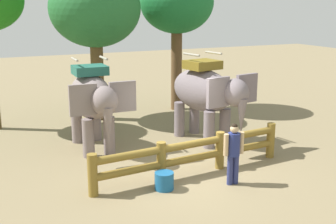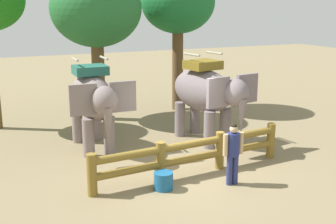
{
  "view_description": "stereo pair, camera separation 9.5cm",
  "coord_description": "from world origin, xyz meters",
  "px_view_note": "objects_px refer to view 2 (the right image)",
  "views": [
    {
      "loc": [
        -5.33,
        -9.89,
        4.48
      ],
      "look_at": [
        0.0,
        1.4,
        1.4
      ],
      "focal_mm": 47.12,
      "sensor_mm": 36.0,
      "label": 1
    },
    {
      "loc": [
        -5.24,
        -9.94,
        4.48
      ],
      "look_at": [
        0.0,
        1.4,
        1.4
      ],
      "focal_mm": 47.12,
      "sensor_mm": 36.0,
      "label": 2
    }
  ],
  "objects_px": {
    "elephant_center": "(207,93)",
    "tree_far_right": "(96,10)",
    "tourist_woman_in_black": "(233,150)",
    "tree_far_left": "(178,4)",
    "elephant_near_left": "(93,99)",
    "log_fence": "(191,153)",
    "feed_bucket": "(163,181)"
  },
  "relations": [
    {
      "from": "tree_far_left",
      "to": "elephant_near_left",
      "type": "bearing_deg",
      "value": -141.03
    },
    {
      "from": "log_fence",
      "to": "tourist_woman_in_black",
      "type": "bearing_deg",
      "value": -58.32
    },
    {
      "from": "elephant_near_left",
      "to": "feed_bucket",
      "type": "distance_m",
      "value": 4.01
    },
    {
      "from": "elephant_center",
      "to": "tree_far_left",
      "type": "bearing_deg",
      "value": 75.42
    },
    {
      "from": "elephant_near_left",
      "to": "tourist_woman_in_black",
      "type": "height_order",
      "value": "elephant_near_left"
    },
    {
      "from": "feed_bucket",
      "to": "tree_far_left",
      "type": "bearing_deg",
      "value": 61.68
    },
    {
      "from": "log_fence",
      "to": "elephant_center",
      "type": "distance_m",
      "value": 3.17
    },
    {
      "from": "tree_far_right",
      "to": "feed_bucket",
      "type": "xyz_separation_m",
      "value": [
        -0.53,
        -7.36,
        -4.03
      ]
    },
    {
      "from": "tree_far_left",
      "to": "feed_bucket",
      "type": "distance_m",
      "value": 9.58
    },
    {
      "from": "elephant_near_left",
      "to": "elephant_center",
      "type": "bearing_deg",
      "value": -11.49
    },
    {
      "from": "elephant_near_left",
      "to": "tourist_woman_in_black",
      "type": "distance_m",
      "value": 4.84
    },
    {
      "from": "log_fence",
      "to": "elephant_center",
      "type": "bearing_deg",
      "value": 52.92
    },
    {
      "from": "log_fence",
      "to": "elephant_center",
      "type": "height_order",
      "value": "elephant_center"
    },
    {
      "from": "elephant_center",
      "to": "tourist_woman_in_black",
      "type": "distance_m",
      "value": 3.68
    },
    {
      "from": "tourist_woman_in_black",
      "to": "feed_bucket",
      "type": "bearing_deg",
      "value": 165.49
    },
    {
      "from": "elephant_near_left",
      "to": "tree_far_left",
      "type": "distance_m",
      "value": 6.78
    },
    {
      "from": "feed_bucket",
      "to": "tree_far_right",
      "type": "bearing_deg",
      "value": 85.87
    },
    {
      "from": "log_fence",
      "to": "tree_far_left",
      "type": "relative_size",
      "value": 0.99
    },
    {
      "from": "tourist_woman_in_black",
      "to": "tree_far_left",
      "type": "distance_m",
      "value": 9.07
    },
    {
      "from": "tree_far_left",
      "to": "feed_bucket",
      "type": "bearing_deg",
      "value": -118.32
    },
    {
      "from": "elephant_center",
      "to": "tree_far_right",
      "type": "height_order",
      "value": "tree_far_right"
    },
    {
      "from": "elephant_center",
      "to": "tourist_woman_in_black",
      "type": "bearing_deg",
      "value": -108.89
    },
    {
      "from": "log_fence",
      "to": "elephant_near_left",
      "type": "bearing_deg",
      "value": 119.84
    },
    {
      "from": "elephant_center",
      "to": "tree_far_right",
      "type": "relative_size",
      "value": 0.6
    },
    {
      "from": "elephant_center",
      "to": "tree_far_left",
      "type": "relative_size",
      "value": 0.6
    },
    {
      "from": "elephant_center",
      "to": "tourist_woman_in_black",
      "type": "relative_size",
      "value": 2.18
    },
    {
      "from": "tourist_woman_in_black",
      "to": "tree_far_right",
      "type": "relative_size",
      "value": 0.28
    },
    {
      "from": "feed_bucket",
      "to": "elephant_near_left",
      "type": "bearing_deg",
      "value": 100.8
    },
    {
      "from": "tree_far_left",
      "to": "log_fence",
      "type": "bearing_deg",
      "value": -113.24
    },
    {
      "from": "elephant_near_left",
      "to": "tourist_woman_in_black",
      "type": "xyz_separation_m",
      "value": [
        2.42,
        -4.14,
        -0.7
      ]
    },
    {
      "from": "elephant_near_left",
      "to": "elephant_center",
      "type": "distance_m",
      "value": 3.66
    },
    {
      "from": "log_fence",
      "to": "tree_far_right",
      "type": "relative_size",
      "value": 1.0
    }
  ]
}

